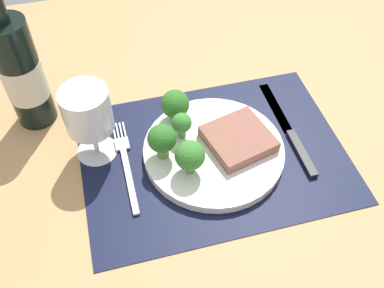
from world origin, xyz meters
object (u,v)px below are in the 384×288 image
(plate, at_px, (214,151))
(knife, at_px, (291,134))
(fork, at_px, (126,164))
(wine_bottle, at_px, (21,72))
(steak, at_px, (239,141))
(wine_glass, at_px, (88,114))

(plate, distance_m, knife, 0.14)
(plate, bearing_deg, fork, 174.42)
(fork, height_order, knife, knife)
(fork, bearing_deg, wine_bottle, 128.98)
(fork, xyz_separation_m, knife, (0.29, -0.01, 0.00))
(plate, distance_m, wine_bottle, 0.34)
(knife, height_order, wine_bottle, wine_bottle)
(plate, height_order, fork, plate)
(knife, bearing_deg, plate, -177.32)
(plate, height_order, steak, steak)
(plate, height_order, wine_glass, wine_glass)
(wine_bottle, distance_m, wine_glass, 0.14)
(steak, bearing_deg, wine_glass, 164.88)
(knife, relative_size, wine_bottle, 0.77)
(wine_glass, bearing_deg, steak, -15.12)
(plate, xyz_separation_m, knife, (0.14, 0.01, -0.00))
(fork, distance_m, wine_glass, 0.10)
(fork, bearing_deg, knife, -4.82)
(knife, bearing_deg, wine_glass, 171.56)
(plate, relative_size, wine_bottle, 0.78)
(steak, relative_size, wine_bottle, 0.33)
(steak, height_order, knife, steak)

